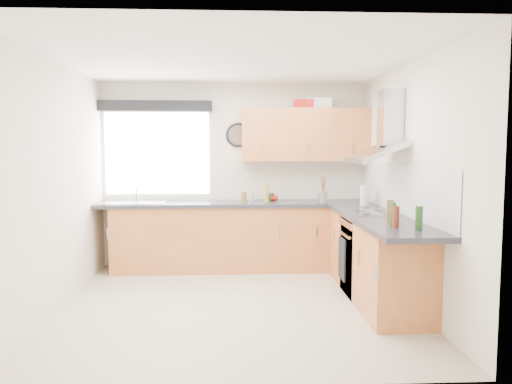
{
  "coord_description": "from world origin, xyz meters",
  "views": [
    {
      "loc": [
        -0.04,
        -5.07,
        1.63
      ],
      "look_at": [
        0.25,
        0.85,
        1.1
      ],
      "focal_mm": 35.0,
      "sensor_mm": 36.0,
      "label": 1
    }
  ],
  "objects": [
    {
      "name": "tomato_cluster",
      "position": [
        0.5,
        1.65,
        0.94
      ],
      "size": [
        0.16,
        0.16,
        0.07
      ],
      "primitive_type": null,
      "rotation": [
        0.0,
        0.0,
        0.09
      ],
      "color": "red",
      "rests_on": "worktop_back"
    },
    {
      "name": "oven",
      "position": [
        1.5,
        0.3,
        0.42
      ],
      "size": [
        0.56,
        0.58,
        0.85
      ],
      "primitive_type": "cube",
      "color": "black",
      "rests_on": "ground_plane"
    },
    {
      "name": "utensil_pot",
      "position": [
        1.15,
        1.35,
        0.98
      ],
      "size": [
        0.13,
        0.13,
        0.14
      ],
      "primitive_type": "cylinder",
      "rotation": [
        0.0,
        0.0,
        -0.35
      ],
      "color": "slate",
      "rests_on": "worktop_back"
    },
    {
      "name": "kitchen_roll",
      "position": [
        1.62,
        1.05,
        1.04
      ],
      "size": [
        0.15,
        0.15,
        0.25
      ],
      "primitive_type": "cylinder",
      "rotation": [
        0.0,
        0.0,
        -0.34
      ],
      "color": "silver",
      "rests_on": "worktop_right"
    },
    {
      "name": "storage_box",
      "position": [
        0.95,
        1.72,
        2.21
      ],
      "size": [
        0.32,
        0.28,
        0.12
      ],
      "primitive_type": "cube",
      "rotation": [
        0.0,
        0.0,
        -0.26
      ],
      "color": "red",
      "rests_on": "upper_cabinets"
    },
    {
      "name": "base_cab_right",
      "position": [
        1.51,
        0.15,
        0.43
      ],
      "size": [
        0.58,
        2.1,
        0.86
      ],
      "primitive_type": "cube",
      "color": "#B16433",
      "rests_on": "ground_plane"
    },
    {
      "name": "bottle_0",
      "position": [
        1.48,
        -0.4,
        1.02
      ],
      "size": [
        0.06,
        0.06,
        0.22
      ],
      "primitive_type": "cylinder",
      "color": "brown",
      "rests_on": "worktop_right"
    },
    {
      "name": "wall_left",
      "position": [
        -1.8,
        0.0,
        1.25
      ],
      "size": [
        0.02,
        3.6,
        2.5
      ],
      "primitive_type": "cube",
      "color": "silver",
      "rests_on": "ground_plane"
    },
    {
      "name": "base_cab_corner",
      "position": [
        1.5,
        1.5,
        0.43
      ],
      "size": [
        0.6,
        0.6,
        0.86
      ],
      "primitive_type": "cube",
      "color": "#B16433",
      "rests_on": "ground_plane"
    },
    {
      "name": "splashback",
      "position": [
        1.79,
        0.3,
        1.18
      ],
      "size": [
        0.01,
        3.0,
        0.54
      ],
      "primitive_type": "cube",
      "color": "white",
      "rests_on": "wall_right"
    },
    {
      "name": "window_blind",
      "position": [
        -1.05,
        1.7,
        2.18
      ],
      "size": [
        1.5,
        0.18,
        0.14
      ],
      "primitive_type": "cube",
      "color": "black",
      "rests_on": "wall_back"
    },
    {
      "name": "ground_plane",
      "position": [
        0.0,
        0.0,
        0.0
      ],
      "size": [
        3.6,
        3.6,
        0.0
      ],
      "primitive_type": "plane",
      "color": "beige"
    },
    {
      "name": "wall_front",
      "position": [
        0.0,
        -1.8,
        1.25
      ],
      "size": [
        3.6,
        0.02,
        2.5
      ],
      "primitive_type": "cube",
      "color": "silver",
      "rests_on": "ground_plane"
    },
    {
      "name": "jar_0",
      "position": [
        0.46,
        1.54,
        0.96
      ],
      "size": [
        0.05,
        0.05,
        0.11
      ],
      "primitive_type": "cylinder",
      "color": "#1E4719",
      "rests_on": "worktop_back"
    },
    {
      "name": "casserole",
      "position": [
        1.14,
        1.72,
        2.22
      ],
      "size": [
        0.36,
        0.27,
        0.14
      ],
      "primitive_type": "cube",
      "rotation": [
        0.0,
        0.0,
        -0.06
      ],
      "color": "silver",
      "rests_on": "upper_cabinets"
    },
    {
      "name": "base_cab_back",
      "position": [
        -0.1,
        1.51,
        0.43
      ],
      "size": [
        3.0,
        0.58,
        0.86
      ],
      "primitive_type": "cube",
      "color": "#B16433",
      "rests_on": "ground_plane"
    },
    {
      "name": "hob_plate",
      "position": [
        1.5,
        0.3,
        0.92
      ],
      "size": [
        0.52,
        0.52,
        0.01
      ],
      "primitive_type": "cube",
      "color": "#B2B5BA",
      "rests_on": "worktop_right"
    },
    {
      "name": "jar_3",
      "position": [
        0.51,
        1.69,
        0.96
      ],
      "size": [
        0.05,
        0.05,
        0.1
      ],
      "primitive_type": "cylinder",
      "color": "#3D2D22",
      "rests_on": "worktop_back"
    },
    {
      "name": "worktop_right",
      "position": [
        1.5,
        0.0,
        0.89
      ],
      "size": [
        0.62,
        2.42,
        0.05
      ],
      "primitive_type": "cube",
      "color": "#25252C",
      "rests_on": "base_cab_right"
    },
    {
      "name": "bottle_2",
      "position": [
        1.43,
        -0.71,
        1.01
      ],
      "size": [
        0.06,
        0.06,
        0.2
      ],
      "primitive_type": "cylinder",
      "color": "maroon",
      "rests_on": "worktop_right"
    },
    {
      "name": "jar_4",
      "position": [
        1.14,
        1.55,
        0.96
      ],
      "size": [
        0.04,
        0.04,
        0.1
      ],
      "primitive_type": "cylinder",
      "color": "navy",
      "rests_on": "worktop_back"
    },
    {
      "name": "bottle_1",
      "position": [
        1.59,
        -0.84,
        1.02
      ],
      "size": [
        0.06,
        0.06,
        0.21
      ],
      "primitive_type": "cylinder",
      "color": "#1A4117",
      "rests_on": "worktop_right"
    },
    {
      "name": "worktop_back",
      "position": [
        0.0,
        1.5,
        0.89
      ],
      "size": [
        3.6,
        0.62,
        0.05
      ],
      "primitive_type": "cube",
      "color": "#25252C",
      "rests_on": "base_cab_back"
    },
    {
      "name": "sink",
      "position": [
        -1.33,
        1.5,
        0.95
      ],
      "size": [
        0.84,
        0.46,
        0.1
      ],
      "primitive_type": null,
      "color": "#B2B5BA",
      "rests_on": "worktop_back"
    },
    {
      "name": "extractor_hood",
      "position": [
        1.6,
        0.3,
        1.77
      ],
      "size": [
        0.52,
        0.78,
        0.66
      ],
      "primitive_type": null,
      "color": "#B2B5BA",
      "rests_on": "wall_right"
    },
    {
      "name": "upper_cabinets",
      "position": [
        0.95,
        1.62,
        1.8
      ],
      "size": [
        1.7,
        0.35,
        0.7
      ],
      "primitive_type": "cube",
      "color": "#B16433",
      "rests_on": "wall_back"
    },
    {
      "name": "bottle_3",
      "position": [
        1.42,
        -0.65,
        1.02
      ],
      "size": [
        0.06,
        0.06,
        0.23
      ],
      "primitive_type": "cylinder",
      "color": "#26541E",
      "rests_on": "worktop_right"
    },
    {
      "name": "jar_1",
      "position": [
        0.12,
        1.46,
        0.98
      ],
      "size": [
        0.07,
        0.07,
        0.14
      ],
      "primitive_type": "cylinder",
      "color": "brown",
      "rests_on": "worktop_back"
    },
    {
      "name": "washing_machine",
      "position": [
        -0.15,
        1.52,
        0.41
      ],
      "size": [
        0.57,
        0.55,
        0.82
      ],
      "primitive_type": "cube",
      "rotation": [
        0.0,
        0.0,
        -0.02
      ],
      "color": "silver",
      "rests_on": "ground_plane"
    },
    {
      "name": "wall_right",
      "position": [
        1.8,
        0.0,
        1.25
      ],
      "size": [
        0.02,
        3.6,
        2.5
      ],
      "primitive_type": "cube",
      "color": "silver",
      "rests_on": "ground_plane"
    },
    {
      "name": "window",
      "position": [
        -1.05,
        1.79,
        1.55
      ],
      "size": [
        1.4,
        0.02,
        1.1
      ],
      "primitive_type": "cube",
      "color": "silver",
      "rests_on": "wall_back"
    },
    {
      "name": "jar_5",
      "position": [
        0.42,
        1.48,
        1.03
      ],
      "size": [
        0.07,
        0.07,
        0.23
      ],
      "primitive_type": "cylinder",
      "color": "olive",
      "rests_on": "worktop_back"
    },
    {
      "name": "wall_clock",
      "position": [
        0.05,
        1.76,
        1.8
      ],
      "size": [
        0.33,
        0.04,
        0.33
      ],
      "primitive_type": "cylinder",
      "rotation": [
        1.57,
        0.0,
        0.0
      ],
      "color": "black",
      "rests_on": "wall_back"
    },
    {
      "name": "ceiling",
      "position": [
        0.0,
        0.0,
        2.5
      ],
      "size": [
        3.6,
        3.6,
        0.02
      ],
      "primitive_type": "cube",
      "color": "white",
      "rests_on": "wall_back"
    },
    {
      "name": "jar_2",
      "position": [
        0.23,
        1.61,
        0.97
      ],
      "size": [
        0.05,
        0.05,
        0.12
      ],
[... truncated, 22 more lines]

